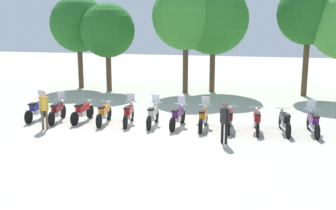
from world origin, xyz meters
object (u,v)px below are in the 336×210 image
(motorcycle_8, at_px, (230,119))
(tree_1, at_px, (108,31))
(person_1, at_px, (44,107))
(motorcycle_6, at_px, (178,116))
(motorcycle_11, at_px, (313,122))
(motorcycle_7, at_px, (203,117))
(tree_3, at_px, (213,19))
(motorcycle_3, at_px, (104,113))
(motorcycle_1, at_px, (57,111))
(motorcycle_2, at_px, (83,111))
(tree_0, at_px, (79,24))
(tree_4, at_px, (309,14))
(motorcycle_4, at_px, (129,113))
(motorcycle_0, at_px, (37,109))
(tree_2, at_px, (186,16))
(person_0, at_px, (225,120))
(motorcycle_10, at_px, (285,121))
(motorcycle_5, at_px, (153,115))
(motorcycle_9, at_px, (257,120))

(motorcycle_8, xyz_separation_m, tree_1, (-9.14, 8.36, 3.59))
(person_1, relative_size, tree_1, 0.29)
(motorcycle_6, distance_m, motorcycle_11, 5.79)
(motorcycle_7, relative_size, tree_3, 0.31)
(motorcycle_8, distance_m, tree_3, 10.88)
(motorcycle_3, height_order, motorcycle_11, motorcycle_11)
(motorcycle_1, height_order, motorcycle_7, same)
(motorcycle_7, distance_m, motorcycle_8, 1.16)
(motorcycle_1, height_order, motorcycle_11, same)
(motorcycle_2, bearing_deg, motorcycle_1, 105.28)
(motorcycle_2, relative_size, tree_0, 0.34)
(tree_4, bearing_deg, motorcycle_4, -130.47)
(motorcycle_0, relative_size, motorcycle_6, 1.00)
(motorcycle_1, height_order, motorcycle_3, motorcycle_1)
(tree_2, bearing_deg, motorcycle_3, -101.40)
(motorcycle_6, distance_m, person_0, 3.08)
(person_0, bearing_deg, motorcycle_8, -156.78)
(motorcycle_4, height_order, tree_1, tree_1)
(motorcycle_1, distance_m, motorcycle_2, 1.20)
(motorcycle_3, height_order, tree_4, tree_4)
(motorcycle_6, xyz_separation_m, tree_4, (6.03, 9.77, 4.65))
(motorcycle_0, bearing_deg, tree_3, -40.01)
(motorcycle_2, height_order, motorcycle_10, same)
(motorcycle_3, bearing_deg, tree_0, 25.29)
(tree_4, bearing_deg, motorcycle_1, -139.45)
(person_1, bearing_deg, motorcycle_0, -171.19)
(motorcycle_11, distance_m, tree_2, 12.33)
(motorcycle_2, height_order, person_0, person_0)
(motorcycle_7, relative_size, person_0, 1.33)
(motorcycle_11, height_order, tree_1, tree_1)
(motorcycle_1, relative_size, motorcycle_4, 1.00)
(motorcycle_3, relative_size, motorcycle_6, 1.00)
(motorcycle_0, height_order, person_1, person_1)
(motorcycle_6, bearing_deg, motorcycle_5, 94.34)
(motorcycle_10, xyz_separation_m, person_1, (-10.23, -2.02, 0.52))
(motorcycle_5, distance_m, motorcycle_9, 4.64)
(tree_2, distance_m, tree_3, 1.86)
(tree_1, bearing_deg, person_1, -83.21)
(motorcycle_1, distance_m, tree_3, 12.53)
(motorcycle_9, bearing_deg, motorcycle_2, 86.34)
(motorcycle_9, bearing_deg, motorcycle_11, -90.36)
(motorcycle_2, height_order, motorcycle_6, motorcycle_6)
(tree_0, bearing_deg, motorcycle_11, -30.72)
(motorcycle_11, distance_m, tree_3, 11.90)
(person_0, bearing_deg, motorcycle_11, 146.65)
(tree_3, bearing_deg, motorcycle_6, -90.51)
(motorcycle_4, bearing_deg, tree_0, 27.96)
(motorcycle_2, distance_m, tree_3, 11.79)
(motorcycle_8, height_order, tree_1, tree_1)
(motorcycle_0, distance_m, motorcycle_7, 8.12)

